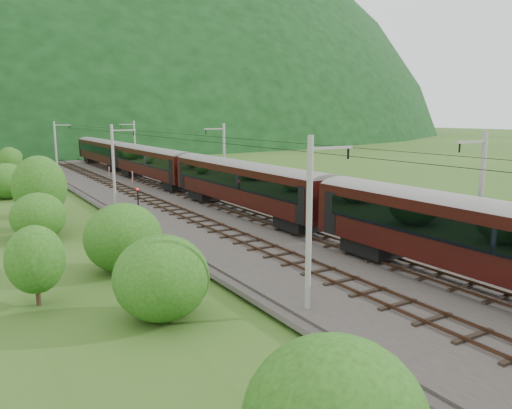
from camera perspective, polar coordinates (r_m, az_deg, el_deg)
ground at (r=27.93m, az=16.23°, el=-9.39°), size 600.00×600.00×0.00m
railbed at (r=35.07m, az=4.14°, el=-4.75°), size 14.00×220.00×0.30m
track_left at (r=33.72m, az=0.80°, el=-4.94°), size 2.40×220.00×0.27m
track_right at (r=36.41m, az=7.23°, el=-3.88°), size 2.40×220.00×0.27m
catenary_left at (r=51.63m, az=-15.91°, el=4.59°), size 2.54×192.28×8.00m
catenary_right at (r=56.10m, az=-3.73°, el=5.37°), size 2.54×192.28×8.00m
overhead_wires at (r=33.96m, az=4.29°, el=6.66°), size 4.83×198.00×0.03m
train at (r=44.26m, az=-1.04°, el=3.13°), size 3.19×177.74×5.56m
hazard_post_near at (r=77.93m, az=-16.43°, el=3.70°), size 0.14×0.14×1.32m
hazard_post_far at (r=68.34m, az=-13.92°, el=3.08°), size 0.17×0.17×1.58m
signal at (r=49.52m, az=-13.35°, el=0.92°), size 0.22×0.22×1.95m
vegetation_left at (r=35.56m, az=-21.40°, el=-1.76°), size 12.15×148.53×6.02m
vegetation_right at (r=41.33m, az=20.07°, el=-1.50°), size 4.76×93.21×2.83m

